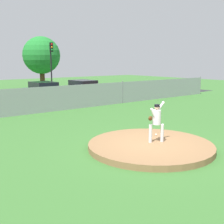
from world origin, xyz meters
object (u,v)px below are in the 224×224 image
(pitcher_youth, at_px, (156,119))
(parked_car_red, at_px, (83,90))
(baseball, at_px, (156,135))
(traffic_light_far, at_px, (51,60))
(parked_car_teal, at_px, (44,92))
(traffic_cone_orange, at_px, (16,98))

(pitcher_youth, bearing_deg, parked_car_red, 68.05)
(pitcher_youth, bearing_deg, baseball, 42.15)
(baseball, bearing_deg, traffic_light_far, 76.56)
(parked_car_red, bearing_deg, parked_car_teal, 169.79)
(pitcher_youth, xyz_separation_m, baseball, (0.78, 0.71, -0.89))
(traffic_light_far, bearing_deg, pitcher_youth, -105.17)
(pitcher_youth, bearing_deg, traffic_light_far, 74.83)
(parked_car_teal, relative_size, traffic_cone_orange, 7.71)
(traffic_light_far, bearing_deg, parked_car_red, -84.33)
(pitcher_youth, relative_size, baseball, 22.02)
(baseball, height_order, traffic_light_far, traffic_light_far)
(traffic_cone_orange, bearing_deg, baseball, -89.14)
(pitcher_youth, xyz_separation_m, traffic_cone_orange, (0.54, 16.74, -0.89))
(parked_car_red, relative_size, traffic_cone_orange, 7.49)
(pitcher_youth, distance_m, traffic_light_far, 19.89)
(parked_car_red, height_order, traffic_cone_orange, parked_car_red)
(baseball, relative_size, parked_car_red, 0.02)
(pitcher_youth, relative_size, parked_car_red, 0.40)
(parked_car_red, xyz_separation_m, traffic_cone_orange, (-5.12, 2.69, -0.55))
(pitcher_youth, height_order, baseball, pitcher_youth)
(baseball, distance_m, parked_car_red, 14.22)
(baseball, distance_m, parked_car_teal, 14.05)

